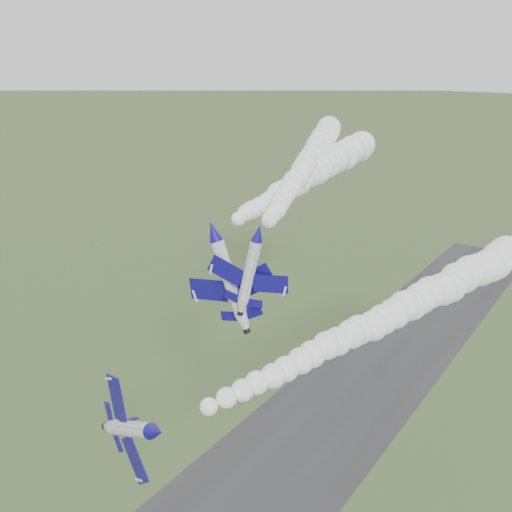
{
  "coord_description": "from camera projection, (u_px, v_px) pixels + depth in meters",
  "views": [
    {
      "loc": [
        39.41,
        -32.42,
        61.92
      ],
      "look_at": [
        4.23,
        17.45,
        40.13
      ],
      "focal_mm": 40.0,
      "sensor_mm": 36.0,
      "label": 1
    }
  ],
  "objects": [
    {
      "name": "jet_pair_left",
      "position": [
        213.0,
        231.0,
        65.02
      ],
      "size": [
        11.16,
        13.98,
        4.66
      ],
      "rotation": [
        0.0,
        -0.35,
        0.16
      ],
      "color": "silver"
    },
    {
      "name": "runway",
      "position": [
        280.0,
        467.0,
        90.24
      ],
      "size": [
        24.0,
        260.0,
        0.04
      ],
      "primitive_type": "cube",
      "color": "#2B2B2D",
      "rests_on": "ground"
    },
    {
      "name": "jet_pair_right",
      "position": [
        258.0,
        233.0,
        61.69
      ],
      "size": [
        9.21,
        10.84,
        3.22
      ],
      "rotation": [
        0.0,
        0.21,
        0.37
      ],
      "color": "silver"
    },
    {
      "name": "smoke_trail_jet_pair_left",
      "position": [
        315.0,
        173.0,
        93.63
      ],
      "size": [
        15.29,
        61.24,
        5.66
      ],
      "primitive_type": null,
      "rotation": [
        0.0,
        0.0,
        0.16
      ],
      "color": "silver"
    },
    {
      "name": "smoke_trail_jet_pair_right",
      "position": [
        308.0,
        161.0,
        93.11
      ],
      "size": [
        27.83,
        62.35,
        4.89
      ],
      "primitive_type": null,
      "rotation": [
        0.0,
        0.0,
        0.37
      ],
      "color": "silver"
    },
    {
      "name": "jet_lead",
      "position": [
        155.0,
        432.0,
        52.13
      ],
      "size": [
        6.23,
        13.63,
        10.17
      ],
      "rotation": [
        0.0,
        1.11,
        -0.24
      ],
      "color": "silver"
    },
    {
      "name": "smoke_trail_jet_lead",
      "position": [
        398.0,
        310.0,
        73.52
      ],
      "size": [
        21.01,
        64.77,
        5.47
      ],
      "primitive_type": null,
      "rotation": [
        0.0,
        0.0,
        -0.24
      ],
      "color": "silver"
    }
  ]
}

